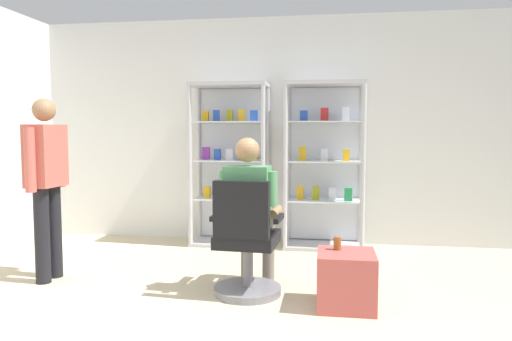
{
  "coord_description": "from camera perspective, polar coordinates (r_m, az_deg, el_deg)",
  "views": [
    {
      "loc": [
        0.6,
        -2.79,
        1.34
      ],
      "look_at": [
        -0.02,
        1.31,
        1.0
      ],
      "focal_mm": 33.5,
      "sensor_mm": 36.0,
      "label": 1
    }
  ],
  "objects": [
    {
      "name": "tea_glass",
      "position": [
        3.79,
        9.69,
        -8.56
      ],
      "size": [
        0.06,
        0.06,
        0.1
      ],
      "primitive_type": "cylinder",
      "color": "brown",
      "rests_on": "storage_crate"
    },
    {
      "name": "office_chair",
      "position": [
        3.92,
        -1.2,
        -9.29
      ],
      "size": [
        0.58,
        0.56,
        0.96
      ],
      "color": "slate",
      "rests_on": "ground"
    },
    {
      "name": "storage_crate",
      "position": [
        3.8,
        10.7,
        -12.68
      ],
      "size": [
        0.43,
        0.45,
        0.42
      ],
      "primitive_type": "cube",
      "color": "#B24C47",
      "rests_on": "ground"
    },
    {
      "name": "standing_customer",
      "position": [
        4.64,
        -23.75,
        -0.73
      ],
      "size": [
        0.23,
        0.52,
        1.63
      ],
      "color": "black",
      "rests_on": "ground"
    },
    {
      "name": "seated_shopkeeper",
      "position": [
        4.01,
        -0.67,
        -4.32
      ],
      "size": [
        0.5,
        0.58,
        1.29
      ],
      "color": "slate",
      "rests_on": "ground"
    },
    {
      "name": "display_cabinet_right",
      "position": [
        5.57,
        8.13,
        0.73
      ],
      "size": [
        0.9,
        0.45,
        1.9
      ],
      "color": "#B7B7BC",
      "rests_on": "ground"
    },
    {
      "name": "display_cabinet_left",
      "position": [
        5.68,
        -3.04,
        0.91
      ],
      "size": [
        0.9,
        0.45,
        1.9
      ],
      "color": "#B7B7BC",
      "rests_on": "ground"
    },
    {
      "name": "back_wall",
      "position": [
        5.82,
        2.75,
        4.77
      ],
      "size": [
        6.0,
        0.1,
        2.7
      ],
      "primitive_type": "cube",
      "color": "silver",
      "rests_on": "ground"
    }
  ]
}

